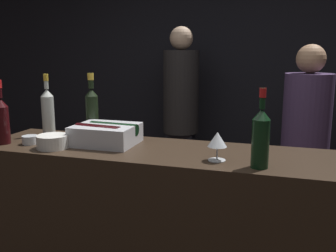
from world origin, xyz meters
TOP-DOWN VIEW (x-y plane):
  - wall_back_chalkboard at (0.00, 2.29)m, footprint 6.40×0.06m
  - bar_counter at (0.00, 0.26)m, footprint 2.01×0.51m
  - ice_bin_with_bottles at (-0.35, 0.29)m, footprint 0.33×0.27m
  - bowl_white at (-0.58, 0.12)m, footprint 0.16×0.16m
  - wine_glass at (0.28, 0.15)m, footprint 0.09×0.09m
  - candle_votive at (-0.74, 0.16)m, footprint 0.08×0.08m
  - red_wine_bottle_burgundy at (0.47, 0.10)m, footprint 0.08×0.08m
  - red_wine_bottle_tall at (-0.89, 0.13)m, footprint 0.08×0.08m
  - champagne_bottle at (-0.52, 0.45)m, footprint 0.07×0.07m
  - rose_wine_bottle at (-0.78, 0.39)m, footprint 0.07×0.07m
  - person_in_hoodie at (-0.35, 1.82)m, footprint 0.33×0.33m
  - person_blond_tee at (0.73, 1.43)m, footprint 0.35×0.35m

SIDE VIEW (x-z plane):
  - bar_counter at x=0.00m, z-range 0.00..1.09m
  - person_blond_tee at x=0.73m, z-range 0.09..1.72m
  - person_in_hoodie at x=-0.35m, z-range 0.12..1.91m
  - candle_votive at x=-0.74m, z-range 1.09..1.13m
  - bowl_white at x=-0.58m, z-range 1.09..1.16m
  - ice_bin_with_bottles at x=-0.35m, z-range 1.09..1.20m
  - wine_glass at x=0.28m, z-range 1.11..1.25m
  - red_wine_bottle_burgundy at x=0.47m, z-range 1.05..1.40m
  - red_wine_bottle_tall at x=-0.89m, z-range 1.05..1.40m
  - rose_wine_bottle at x=-0.78m, z-range 1.05..1.42m
  - champagne_bottle at x=-0.52m, z-range 1.06..1.43m
  - wall_back_chalkboard at x=0.00m, z-range 0.00..2.80m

